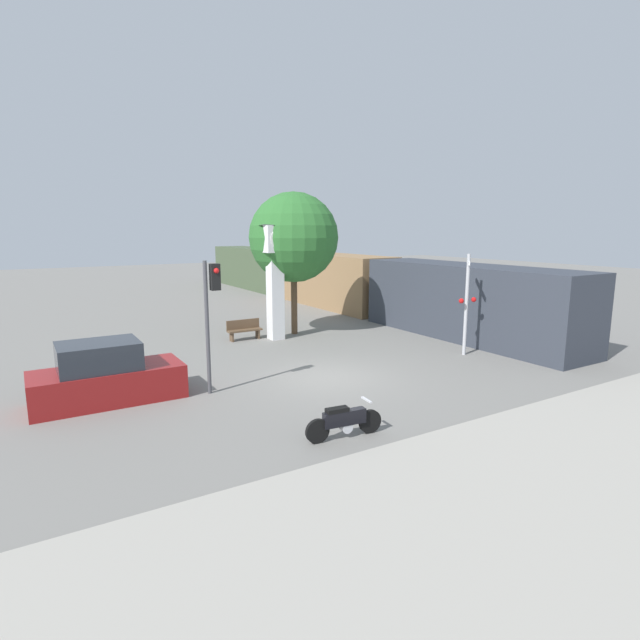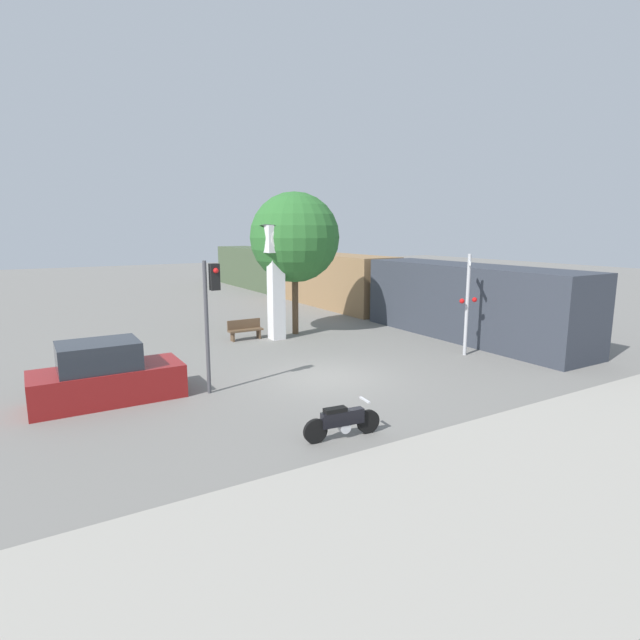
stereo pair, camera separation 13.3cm
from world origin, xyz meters
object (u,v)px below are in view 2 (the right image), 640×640
object	(u,v)px
freight_train	(330,279)
parked_car	(106,376)
motorcycle	(342,421)
traffic_light	(211,303)
clock_tower	(276,262)
bench	(245,329)
street_tree	(295,238)
railroad_crossing_signal	(467,301)

from	to	relation	value
freight_train	parked_car	world-z (taller)	freight_train
parked_car	motorcycle	bearing A→B (deg)	-52.26
motorcycle	traffic_light	world-z (taller)	traffic_light
clock_tower	bench	size ratio (longest dim) A/B	3.36
street_tree	clock_tower	bearing A→B (deg)	-154.71
railroad_crossing_signal	bench	size ratio (longest dim) A/B	2.54
clock_tower	street_tree	size ratio (longest dim) A/B	0.80
motorcycle	railroad_crossing_signal	world-z (taller)	railroad_crossing_signal
freight_train	bench	world-z (taller)	freight_train
bench	parked_car	size ratio (longest dim) A/B	0.38
clock_tower	traffic_light	xyz separation A→B (m)	(-5.06, -5.91, -0.74)
clock_tower	parked_car	distance (m)	9.90
clock_tower	railroad_crossing_signal	world-z (taller)	clock_tower
street_tree	bench	size ratio (longest dim) A/B	4.21
bench	parked_car	world-z (taller)	parked_car
traffic_light	railroad_crossing_signal	bearing A→B (deg)	-3.85
bench	parked_car	distance (m)	8.81
bench	freight_train	bearing A→B (deg)	38.17
motorcycle	parked_car	xyz separation A→B (m)	(-4.49, 5.81, 0.32)
freight_train	railroad_crossing_signal	size ratio (longest dim) A/B	8.84
clock_tower	freight_train	xyz separation A→B (m)	(7.75, 7.75, -1.86)
motorcycle	street_tree	distance (m)	13.14
freight_train	bench	xyz separation A→B (m)	(-9.06, -7.12, -1.21)
bench	traffic_light	bearing A→B (deg)	-119.83
motorcycle	bench	distance (m)	11.71
clock_tower	parked_car	size ratio (longest dim) A/B	1.28
freight_train	clock_tower	bearing A→B (deg)	-135.00
motorcycle	parked_car	world-z (taller)	parked_car
motorcycle	bench	size ratio (longest dim) A/B	1.27
freight_train	traffic_light	distance (m)	18.76
traffic_light	parked_car	distance (m)	3.73
parked_car	railroad_crossing_signal	bearing A→B (deg)	-6.65
railroad_crossing_signal	bench	xyz separation A→B (m)	(-6.50, 7.23, -1.72)
railroad_crossing_signal	parked_car	world-z (taller)	railroad_crossing_signal
traffic_light	parked_car	world-z (taller)	traffic_light
freight_train	motorcycle	bearing A→B (deg)	-121.25
freight_train	traffic_light	world-z (taller)	traffic_light
railroad_crossing_signal	clock_tower	bearing A→B (deg)	128.17
street_tree	parked_car	size ratio (longest dim) A/B	1.60
motorcycle	bench	xyz separation A→B (m)	(2.24, 11.49, 0.06)
street_tree	bench	xyz separation A→B (m)	(-2.61, 0.01, -4.12)
motorcycle	bench	bearing A→B (deg)	85.20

